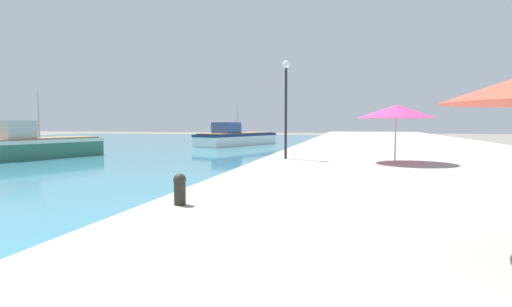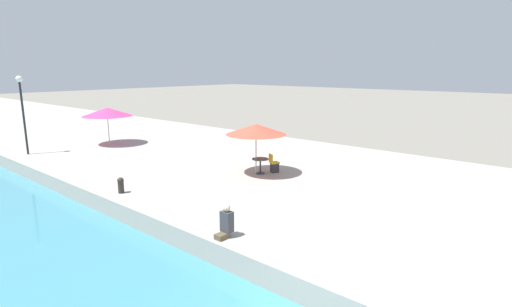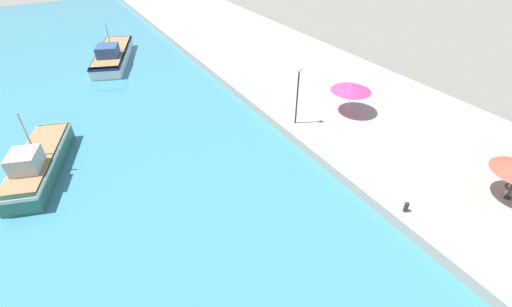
% 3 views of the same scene
% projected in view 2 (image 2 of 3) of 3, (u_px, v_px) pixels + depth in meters
% --- Properties ---
extents(quay_promenade, '(16.00, 90.00, 0.76)m').
position_uv_depth(quay_promenade, '(39.00, 124.00, 39.15)').
color(quay_promenade, '#A39E93').
rests_on(quay_promenade, ground_plane).
extents(cafe_umbrella_pink, '(2.86, 2.86, 2.42)m').
position_uv_depth(cafe_umbrella_pink, '(256.00, 129.00, 18.73)').
color(cafe_umbrella_pink, '#B7B7B7').
rests_on(cafe_umbrella_pink, quay_promenade).
extents(cafe_umbrella_white, '(3.22, 3.22, 2.45)m').
position_uv_depth(cafe_umbrella_white, '(107.00, 112.00, 26.20)').
color(cafe_umbrella_white, '#B7B7B7').
rests_on(cafe_umbrella_white, quay_promenade).
extents(cafe_table, '(0.80, 0.80, 0.74)m').
position_uv_depth(cafe_table, '(260.00, 163.00, 19.12)').
color(cafe_table, '#333338').
rests_on(cafe_table, quay_promenade).
extents(cafe_chair_left, '(0.57, 0.55, 0.91)m').
position_uv_depth(cafe_chair_left, '(274.00, 166.00, 19.42)').
color(cafe_chair_left, '#2D2D33').
rests_on(cafe_chair_left, quay_promenade).
extents(person_at_quay, '(0.55, 0.36, 1.02)m').
position_uv_depth(person_at_quay, '(226.00, 223.00, 11.93)').
color(person_at_quay, brown).
rests_on(person_at_quay, quay_promenade).
extents(mooring_bollard, '(0.26, 0.26, 0.65)m').
position_uv_depth(mooring_bollard, '(121.00, 185.00, 16.17)').
color(mooring_bollard, '#2D2823').
rests_on(mooring_bollard, quay_promenade).
extents(lamppost, '(0.36, 0.36, 4.56)m').
position_uv_depth(lamppost, '(22.00, 102.00, 22.92)').
color(lamppost, '#232328').
rests_on(lamppost, quay_promenade).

